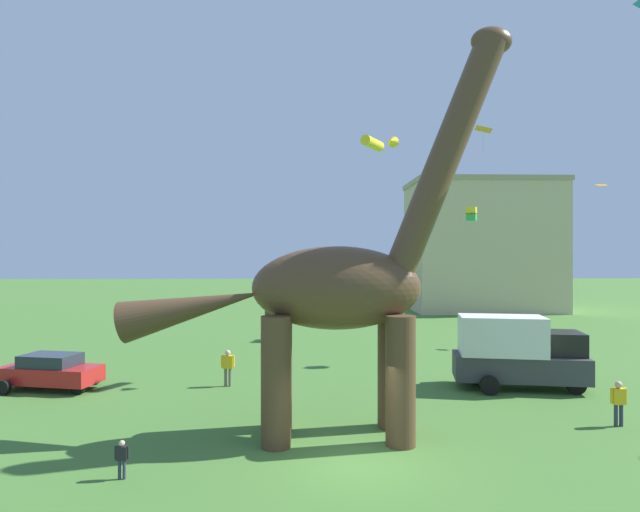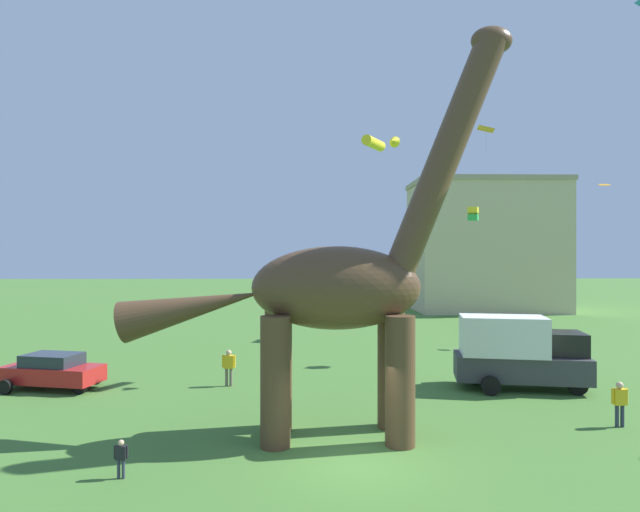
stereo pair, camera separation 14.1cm
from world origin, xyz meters
name	(u,v)px [view 2 (the right image)]	position (x,y,z in m)	size (l,w,h in m)	color
ground_plane	(356,465)	(0.00, 0.00, 0.00)	(240.00, 240.00, 0.00)	#42702D
dinosaur_sculpture	(334,288)	(-0.48, 2.36, 4.83)	(12.77, 2.70, 13.34)	#513823
parked_sedan_left	(52,371)	(-12.54, 8.90, 0.81)	(4.49, 2.66, 1.55)	red
parked_box_truck	(518,352)	(7.93, 8.40, 1.65)	(5.90, 3.12, 3.20)	#38383D
person_near_flyer	(121,455)	(-6.26, -0.79, 0.62)	(0.38, 0.17, 1.02)	#2D3347
person_photographer	(229,364)	(-4.87, 9.24, 0.99)	(0.61, 0.27, 1.63)	#6B6056
person_strolling_adult	(620,400)	(9.34, 3.09, 0.94)	(0.58, 0.26, 1.55)	#2D3347
kite_drifting	(378,143)	(2.10, 11.17, 11.37)	(1.90, 1.84, 0.54)	yellow
kite_far_right	(486,129)	(11.92, 24.67, 15.22)	(1.47, 1.78, 1.97)	orange
kite_mid_left	(604,185)	(18.27, 20.08, 10.53)	(0.73, 0.58, 0.17)	orange
kite_trailing	(473,214)	(7.87, 14.65, 8.18)	(0.70, 0.70, 0.74)	yellow
background_building_block	(485,246)	(17.65, 42.12, 6.91)	(15.27, 9.63, 13.80)	#CCB78E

